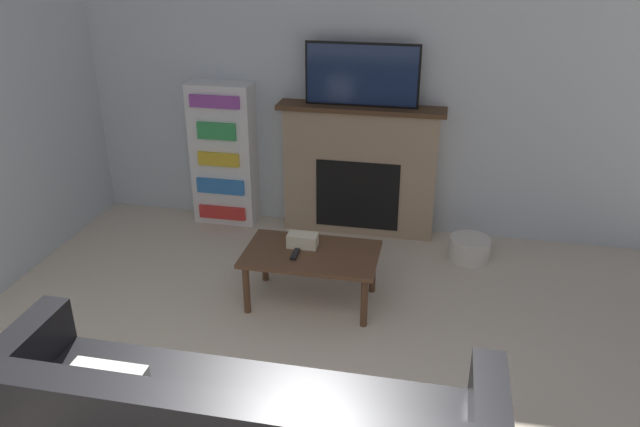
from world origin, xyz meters
The scene contains 8 objects.
wall_back centered at (0.00, 3.85, 1.35)m, with size 5.79×0.06×2.70m.
fireplace centered at (0.13, 3.71, 0.59)m, with size 1.45×0.28×1.18m.
tv centered at (0.13, 3.69, 1.44)m, with size 0.96×0.03×0.53m.
coffee_table centered at (-0.03, 2.43, 0.36)m, with size 0.97×0.59×0.41m.
tissue_box centered at (-0.11, 2.51, 0.46)m, with size 0.22×0.12×0.10m.
remote_control centered at (-0.14, 2.36, 0.43)m, with size 0.04×0.15×0.02m.
bookshelf centered at (-1.13, 3.69, 0.66)m, with size 0.58×0.29×1.32m.
storage_basket centered at (1.13, 3.34, 0.10)m, with size 0.34×0.34×0.20m.
Camera 1 is at (0.84, -1.46, 2.55)m, focal length 35.00 mm.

